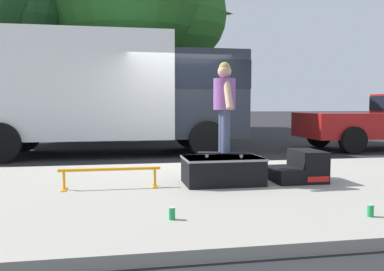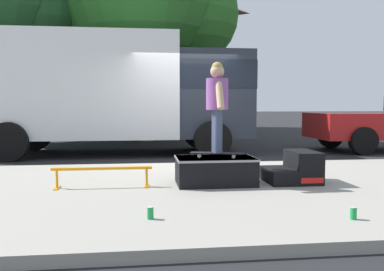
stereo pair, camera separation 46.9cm
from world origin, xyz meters
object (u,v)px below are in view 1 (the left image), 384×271
object	(u,v)px
grind_rail	(110,173)
box_truck	(109,89)
skate_box	(222,170)
soda_can_b	(172,213)
kicker_ramp	(300,168)
skateboard	(224,153)
soda_can	(371,211)
skater_kid	(224,100)

from	to	relation	value
grind_rail	box_truck	bearing A→B (deg)	90.66
skate_box	soda_can_b	bearing A→B (deg)	-119.31
kicker_ramp	skateboard	xyz separation A→B (m)	(-1.20, 0.01, 0.26)
skate_box	skateboard	size ratio (longest dim) A/B	1.43
skateboard	soda_can_b	world-z (taller)	skateboard
skate_box	box_truck	world-z (taller)	box_truck
skate_box	soda_can_b	size ratio (longest dim) A/B	9.13
skate_box	soda_can	world-z (taller)	skate_box
soda_can	soda_can_b	distance (m)	2.07
soda_can_b	grind_rail	bearing A→B (deg)	110.19
skate_box	soda_can	distance (m)	2.30
grind_rail	skater_kid	bearing A→B (deg)	1.96
skateboard	soda_can_b	distance (m)	2.09
skater_kid	soda_can_b	world-z (taller)	skater_kid
skater_kid	box_truck	world-z (taller)	box_truck
grind_rail	soda_can	distance (m)	3.35
kicker_ramp	box_truck	size ratio (longest dim) A/B	0.11
grind_rail	box_truck	xyz separation A→B (m)	(-0.06, 5.06, 1.36)
box_truck	soda_can	bearing A→B (deg)	-68.73
grind_rail	skateboard	world-z (taller)	skateboard
soda_can_b	skater_kid	bearing A→B (deg)	60.22
skater_kid	soda_can_b	size ratio (longest dim) A/B	10.49
skate_box	skateboard	distance (m)	0.24
skate_box	soda_can	bearing A→B (deg)	-62.56
grind_rail	soda_can_b	xyz separation A→B (m)	(0.63, -1.73, -0.15)
skateboard	skate_box	bearing A→B (deg)	-154.18
soda_can	skateboard	bearing A→B (deg)	116.71
kicker_ramp	grind_rail	world-z (taller)	kicker_ramp
soda_can_b	skate_box	bearing A→B (deg)	60.69
kicker_ramp	soda_can	world-z (taller)	kicker_ramp
skate_box	skateboard	xyz separation A→B (m)	(0.03, 0.01, 0.24)
box_truck	skater_kid	bearing A→B (deg)	-71.09
skateboard	box_truck	distance (m)	5.41
soda_can_b	kicker_ramp	bearing A→B (deg)	38.52
skateboard	skater_kid	xyz separation A→B (m)	(0.00, -0.00, 0.79)
skater_kid	soda_can_b	bearing A→B (deg)	-119.78
kicker_ramp	skateboard	size ratio (longest dim) A/B	0.94
kicker_ramp	grind_rail	size ratio (longest dim) A/B	0.54
skate_box	grind_rail	bearing A→B (deg)	-178.46
skater_kid	soda_can	size ratio (longest dim) A/B	10.49
skater_kid	soda_can_b	xyz separation A→B (m)	(-1.02, -1.78, -1.18)
skate_box	soda_can	xyz separation A→B (m)	(1.06, -2.04, -0.15)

